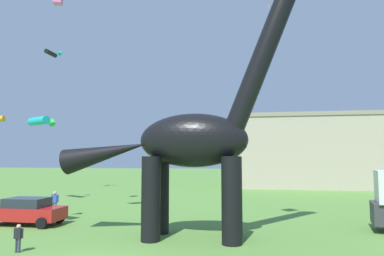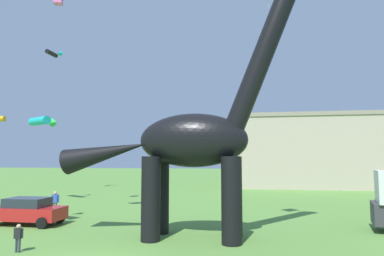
% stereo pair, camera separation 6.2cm
% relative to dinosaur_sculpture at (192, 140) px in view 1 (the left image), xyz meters
% --- Properties ---
extents(dinosaur_sculpture, '(12.50, 2.65, 13.07)m').
position_rel_dinosaur_sculpture_xyz_m(dinosaur_sculpture, '(0.00, 0.00, 0.00)').
color(dinosaur_sculpture, black).
rests_on(dinosaur_sculpture, ground_plane).
extents(parked_sedan_left, '(4.22, 2.01, 1.55)m').
position_rel_dinosaur_sculpture_xyz_m(parked_sedan_left, '(-10.02, 1.70, -3.92)').
color(parked_sedan_left, red).
rests_on(parked_sedan_left, ground_plane).
extents(person_far_spectator, '(0.43, 0.19, 1.14)m').
position_rel_dinosaur_sculpture_xyz_m(person_far_spectator, '(-6.64, -3.60, -4.04)').
color(person_far_spectator, '#2D3347').
rests_on(person_far_spectator, ground_plane).
extents(person_photographer, '(0.57, 0.25, 1.53)m').
position_rel_dinosaur_sculpture_xyz_m(person_photographer, '(-10.72, 5.74, -3.80)').
color(person_photographer, '#6B6056').
rests_on(person_photographer, ground_plane).
extents(kite_mid_center, '(2.65, 2.71, 0.77)m').
position_rel_dinosaur_sculpture_xyz_m(kite_mid_center, '(-15.53, 11.20, 2.45)').
color(kite_mid_center, '#19B2B7').
extents(kite_high_left, '(1.54, 1.82, 0.53)m').
position_rel_dinosaur_sculpture_xyz_m(kite_high_left, '(-19.21, 18.23, 11.12)').
color(kite_high_left, black).
extents(background_building_block, '(21.57, 12.69, 9.66)m').
position_rel_dinosaur_sculpture_xyz_m(background_building_block, '(11.15, 33.24, 0.11)').
color(background_building_block, '#B7A893').
rests_on(background_building_block, ground_plane).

